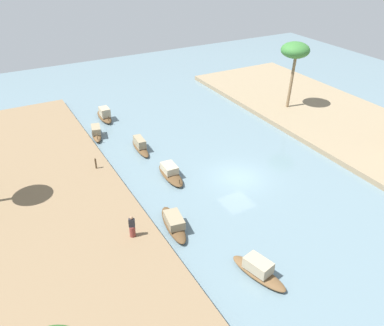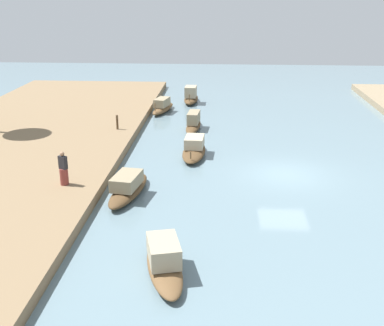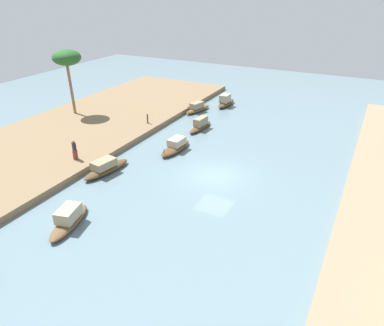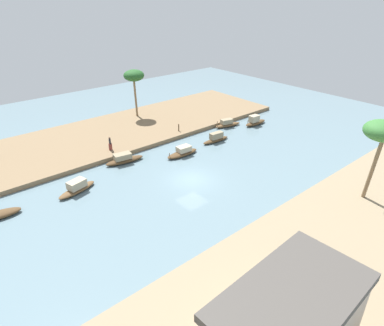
{
  "view_description": "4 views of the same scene",
  "coord_description": "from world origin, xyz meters",
  "px_view_note": "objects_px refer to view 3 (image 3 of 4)",
  "views": [
    {
      "loc": [
        22.79,
        -16.82,
        17.79
      ],
      "look_at": [
        -2.82,
        -2.78,
        0.71
      ],
      "focal_mm": 38.14,
      "sensor_mm": 36.0,
      "label": 1
    },
    {
      "loc": [
        23.66,
        -3.28,
        8.97
      ],
      "look_at": [
        -0.31,
        -4.8,
        0.41
      ],
      "focal_mm": 46.14,
      "sensor_mm": 36.0,
      "label": 2
    },
    {
      "loc": [
        22.1,
        9.44,
        12.84
      ],
      "look_at": [
        -0.07,
        -1.93,
        0.63
      ],
      "focal_mm": 34.57,
      "sensor_mm": 36.0,
      "label": 3
    },
    {
      "loc": [
        18.55,
        21.87,
        16.56
      ],
      "look_at": [
        -1.25,
        -1.48,
        0.84
      ],
      "focal_mm": 31.66,
      "sensor_mm": 36.0,
      "label": 4
    }
  ],
  "objects_px": {
    "person_by_mooring": "(75,152)",
    "palm_tree_left_near": "(67,59)",
    "sampan_midstream": "(226,102)",
    "mooring_post": "(148,119)",
    "sampan_with_tall_canopy": "(198,108)",
    "sampan_downstream_large": "(200,125)",
    "sampan_open_hull": "(176,146)",
    "sampan_upstream_small": "(106,168)",
    "sampan_near_left_bank": "(69,219)"
  },
  "relations": [
    {
      "from": "sampan_upstream_small",
      "to": "person_by_mooring",
      "type": "height_order",
      "value": "person_by_mooring"
    },
    {
      "from": "sampan_downstream_large",
      "to": "sampan_midstream",
      "type": "distance_m",
      "value": 8.12
    },
    {
      "from": "sampan_with_tall_canopy",
      "to": "sampan_near_left_bank",
      "type": "height_order",
      "value": "sampan_near_left_bank"
    },
    {
      "from": "sampan_near_left_bank",
      "to": "mooring_post",
      "type": "height_order",
      "value": "mooring_post"
    },
    {
      "from": "sampan_near_left_bank",
      "to": "person_by_mooring",
      "type": "relative_size",
      "value": 2.54
    },
    {
      "from": "sampan_open_hull",
      "to": "palm_tree_left_near",
      "type": "distance_m",
      "value": 15.02
    },
    {
      "from": "sampan_upstream_small",
      "to": "mooring_post",
      "type": "bearing_deg",
      "value": -156.58
    },
    {
      "from": "sampan_upstream_small",
      "to": "sampan_midstream",
      "type": "height_order",
      "value": "sampan_midstream"
    },
    {
      "from": "sampan_near_left_bank",
      "to": "sampan_midstream",
      "type": "relative_size",
      "value": 1.09
    },
    {
      "from": "sampan_near_left_bank",
      "to": "sampan_downstream_large",
      "type": "height_order",
      "value": "sampan_downstream_large"
    },
    {
      "from": "sampan_with_tall_canopy",
      "to": "sampan_midstream",
      "type": "xyz_separation_m",
      "value": [
        -3.39,
        1.94,
        0.08
      ]
    },
    {
      "from": "sampan_downstream_large",
      "to": "sampan_midstream",
      "type": "relative_size",
      "value": 1.05
    },
    {
      "from": "sampan_upstream_small",
      "to": "palm_tree_left_near",
      "type": "relative_size",
      "value": 0.66
    },
    {
      "from": "mooring_post",
      "to": "palm_tree_left_near",
      "type": "bearing_deg",
      "value": -84.19
    },
    {
      "from": "sampan_midstream",
      "to": "mooring_post",
      "type": "relative_size",
      "value": 3.97
    },
    {
      "from": "sampan_with_tall_canopy",
      "to": "sampan_midstream",
      "type": "height_order",
      "value": "sampan_midstream"
    },
    {
      "from": "sampan_with_tall_canopy",
      "to": "person_by_mooring",
      "type": "bearing_deg",
      "value": 4.01
    },
    {
      "from": "sampan_open_hull",
      "to": "sampan_upstream_small",
      "type": "bearing_deg",
      "value": -21.55
    },
    {
      "from": "sampan_upstream_small",
      "to": "sampan_downstream_large",
      "type": "bearing_deg",
      "value": 177.61
    },
    {
      "from": "sampan_downstream_large",
      "to": "sampan_upstream_small",
      "type": "relative_size",
      "value": 0.89
    },
    {
      "from": "sampan_midstream",
      "to": "person_by_mooring",
      "type": "bearing_deg",
      "value": -11.48
    },
    {
      "from": "sampan_with_tall_canopy",
      "to": "sampan_upstream_small",
      "type": "distance_m",
      "value": 16.12
    },
    {
      "from": "sampan_upstream_small",
      "to": "mooring_post",
      "type": "distance_m",
      "value": 9.71
    },
    {
      "from": "mooring_post",
      "to": "sampan_downstream_large",
      "type": "bearing_deg",
      "value": 113.37
    },
    {
      "from": "sampan_downstream_large",
      "to": "sampan_with_tall_canopy",
      "type": "bearing_deg",
      "value": -146.8
    },
    {
      "from": "mooring_post",
      "to": "sampan_upstream_small",
      "type": "bearing_deg",
      "value": 14.5
    },
    {
      "from": "sampan_near_left_bank",
      "to": "sampan_downstream_large",
      "type": "bearing_deg",
      "value": 166.0
    },
    {
      "from": "sampan_with_tall_canopy",
      "to": "palm_tree_left_near",
      "type": "height_order",
      "value": "palm_tree_left_near"
    },
    {
      "from": "sampan_downstream_large",
      "to": "person_by_mooring",
      "type": "height_order",
      "value": "person_by_mooring"
    },
    {
      "from": "sampan_downstream_large",
      "to": "person_by_mooring",
      "type": "bearing_deg",
      "value": -20.67
    },
    {
      "from": "sampan_near_left_bank",
      "to": "sampan_downstream_large",
      "type": "xyz_separation_m",
      "value": [
        -17.7,
        -0.1,
        0.0
      ]
    },
    {
      "from": "sampan_upstream_small",
      "to": "palm_tree_left_near",
      "type": "distance_m",
      "value": 15.02
    },
    {
      "from": "sampan_upstream_small",
      "to": "sampan_midstream",
      "type": "distance_m",
      "value": 19.57
    },
    {
      "from": "sampan_midstream",
      "to": "mooring_post",
      "type": "height_order",
      "value": "mooring_post"
    },
    {
      "from": "person_by_mooring",
      "to": "palm_tree_left_near",
      "type": "height_order",
      "value": "palm_tree_left_near"
    },
    {
      "from": "sampan_upstream_small",
      "to": "mooring_post",
      "type": "relative_size",
      "value": 4.68
    },
    {
      "from": "sampan_with_tall_canopy",
      "to": "person_by_mooring",
      "type": "relative_size",
      "value": 2.49
    },
    {
      "from": "sampan_near_left_bank",
      "to": "mooring_post",
      "type": "bearing_deg",
      "value": -177.24
    },
    {
      "from": "sampan_downstream_large",
      "to": "palm_tree_left_near",
      "type": "distance_m",
      "value": 14.72
    },
    {
      "from": "sampan_midstream",
      "to": "palm_tree_left_near",
      "type": "relative_size",
      "value": 0.56
    },
    {
      "from": "sampan_open_hull",
      "to": "person_by_mooring",
      "type": "distance_m",
      "value": 8.15
    },
    {
      "from": "sampan_midstream",
      "to": "mooring_post",
      "type": "bearing_deg",
      "value": -20.1
    },
    {
      "from": "sampan_near_left_bank",
      "to": "sampan_downstream_large",
      "type": "relative_size",
      "value": 1.04
    },
    {
      "from": "sampan_downstream_large",
      "to": "sampan_open_hull",
      "type": "height_order",
      "value": "sampan_downstream_large"
    },
    {
      "from": "sampan_midstream",
      "to": "sampan_with_tall_canopy",
      "type": "bearing_deg",
      "value": -28.25
    },
    {
      "from": "person_by_mooring",
      "to": "palm_tree_left_near",
      "type": "xyz_separation_m",
      "value": [
        -8.5,
        -8.08,
        4.97
      ]
    },
    {
      "from": "sampan_open_hull",
      "to": "palm_tree_left_near",
      "type": "bearing_deg",
      "value": -98.14
    },
    {
      "from": "sampan_near_left_bank",
      "to": "person_by_mooring",
      "type": "height_order",
      "value": "person_by_mooring"
    },
    {
      "from": "sampan_open_hull",
      "to": "sampan_midstream",
      "type": "distance_m",
      "value": 13.62
    },
    {
      "from": "sampan_upstream_small",
      "to": "mooring_post",
      "type": "xyz_separation_m",
      "value": [
        -9.38,
        -2.43,
        0.52
      ]
    }
  ]
}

